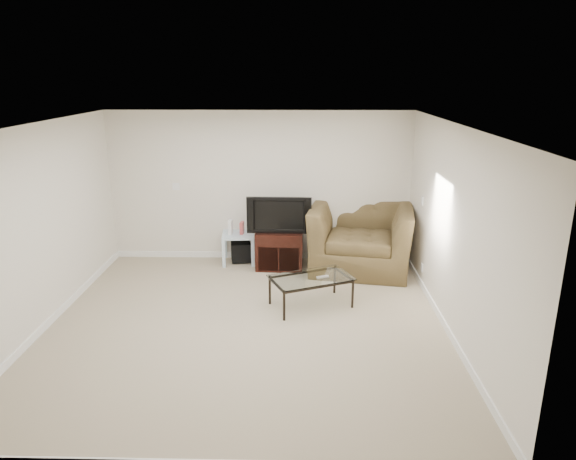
{
  "coord_description": "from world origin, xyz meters",
  "views": [
    {
      "loc": [
        0.67,
        -5.85,
        3.06
      ],
      "look_at": [
        0.5,
        1.2,
        0.9
      ],
      "focal_mm": 32.0,
      "sensor_mm": 36.0,
      "label": 1
    }
  ],
  "objects_px": {
    "tv_stand": "(280,249)",
    "coffee_table": "(311,292)",
    "recliner": "(361,227)",
    "side_table": "(239,248)",
    "subwoofer": "(241,251)",
    "television": "(279,214)"
  },
  "relations": [
    {
      "from": "television",
      "to": "subwoofer",
      "type": "bearing_deg",
      "value": 158.07
    },
    {
      "from": "recliner",
      "to": "subwoofer",
      "type": "bearing_deg",
      "value": -177.51
    },
    {
      "from": "side_table",
      "to": "subwoofer",
      "type": "distance_m",
      "value": 0.08
    },
    {
      "from": "tv_stand",
      "to": "subwoofer",
      "type": "height_order",
      "value": "tv_stand"
    },
    {
      "from": "recliner",
      "to": "coffee_table",
      "type": "relative_size",
      "value": 1.49
    },
    {
      "from": "subwoofer",
      "to": "tv_stand",
      "type": "bearing_deg",
      "value": -20.74
    },
    {
      "from": "television",
      "to": "subwoofer",
      "type": "xyz_separation_m",
      "value": [
        -0.67,
        0.29,
        -0.74
      ]
    },
    {
      "from": "subwoofer",
      "to": "recliner",
      "type": "distance_m",
      "value": 2.06
    },
    {
      "from": "tv_stand",
      "to": "recliner",
      "type": "bearing_deg",
      "value": 2.28
    },
    {
      "from": "tv_stand",
      "to": "coffee_table",
      "type": "bearing_deg",
      "value": -69.45
    },
    {
      "from": "coffee_table",
      "to": "side_table",
      "type": "bearing_deg",
      "value": 124.95
    },
    {
      "from": "television",
      "to": "coffee_table",
      "type": "xyz_separation_m",
      "value": [
        0.48,
        -1.43,
        -0.71
      ]
    },
    {
      "from": "coffee_table",
      "to": "subwoofer",
      "type": "bearing_deg",
      "value": 123.9
    },
    {
      "from": "tv_stand",
      "to": "side_table",
      "type": "height_order",
      "value": "tv_stand"
    },
    {
      "from": "television",
      "to": "recliner",
      "type": "distance_m",
      "value": 1.33
    },
    {
      "from": "subwoofer",
      "to": "coffee_table",
      "type": "bearing_deg",
      "value": -56.1
    },
    {
      "from": "side_table",
      "to": "recliner",
      "type": "xyz_separation_m",
      "value": [
        2.01,
        -0.23,
        0.44
      ]
    },
    {
      "from": "recliner",
      "to": "coffee_table",
      "type": "xyz_separation_m",
      "value": [
        -0.82,
        -1.46,
        -0.49
      ]
    },
    {
      "from": "television",
      "to": "coffee_table",
      "type": "relative_size",
      "value": 0.88
    },
    {
      "from": "television",
      "to": "tv_stand",
      "type": "bearing_deg",
      "value": 88.87
    },
    {
      "from": "subwoofer",
      "to": "television",
      "type": "bearing_deg",
      "value": -23.08
    },
    {
      "from": "subwoofer",
      "to": "coffee_table",
      "type": "distance_m",
      "value": 2.07
    }
  ]
}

